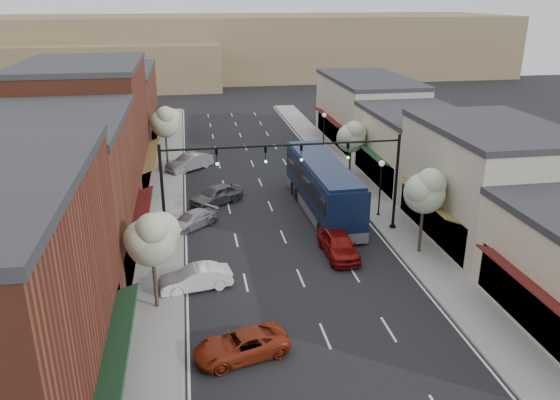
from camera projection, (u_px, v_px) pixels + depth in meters
name	position (u px, v px, depth m)	size (l,w,h in m)	color
ground	(308.00, 295.00, 30.71)	(160.00, 160.00, 0.00)	black
sidewalk_left	(165.00, 192.00, 46.44)	(2.80, 73.00, 0.15)	gray
sidewalk_right	(355.00, 182.00, 49.07)	(2.80, 73.00, 0.15)	gray
curb_left	(182.00, 192.00, 46.66)	(0.25, 73.00, 0.17)	gray
curb_right	(340.00, 183.00, 48.85)	(0.25, 73.00, 0.17)	gray
bldg_left_midnear	(54.00, 196.00, 32.38)	(10.14, 14.10, 9.40)	brown
bldg_left_midfar	(89.00, 130.00, 45.03)	(10.14, 14.10, 10.90)	brown
bldg_left_far	(113.00, 108.00, 60.23)	(10.14, 18.10, 8.40)	brown
bldg_right_midnear	(487.00, 182.00, 37.02)	(9.14, 12.10, 7.90)	#BFB5A4
bldg_right_midfar	(416.00, 147.00, 48.35)	(9.14, 12.10, 6.40)	beige
bldg_right_far	(367.00, 111.00, 61.10)	(9.14, 16.10, 7.40)	#BFB5A4
hill_far	(214.00, 46.00, 111.64)	(120.00, 30.00, 12.00)	#7A6647
hill_near	(78.00, 66.00, 97.35)	(50.00, 20.00, 8.00)	#7A6647
signal_mast_right	(364.00, 170.00, 37.34)	(8.22, 0.46, 7.00)	black
signal_mast_left	(199.00, 178.00, 35.58)	(8.22, 0.46, 7.00)	black
tree_right_near	(426.00, 189.00, 34.09)	(2.85, 2.65, 5.95)	#47382B
tree_right_far	(352.00, 136.00, 49.01)	(2.85, 2.65, 5.43)	#47382B
tree_left_near	(152.00, 237.00, 27.88)	(2.85, 2.65, 5.69)	#47382B
tree_left_far	(165.00, 121.00, 51.73)	(2.85, 2.65, 6.13)	#47382B
lamp_post_near	(381.00, 179.00, 40.56)	(0.44, 0.44, 4.44)	black
lamp_post_far	(324.00, 127.00, 56.71)	(0.44, 0.44, 4.44)	black
coach_bus	(322.00, 186.00, 41.78)	(3.22, 13.37, 4.06)	#0D1837
red_hatchback	(338.00, 244.00, 35.10)	(1.92, 4.77, 1.63)	maroon
parked_car_a	(241.00, 345.00, 25.28)	(2.06, 4.47, 1.24)	maroon
parked_car_b	(195.00, 278.00, 31.14)	(1.45, 4.15, 1.37)	white
parked_car_c	(192.00, 220.00, 39.45)	(1.67, 4.10, 1.19)	#A5A4AA
parked_car_d	(216.00, 195.00, 43.85)	(1.85, 4.59, 1.56)	#56595D
parked_car_e	(190.00, 162.00, 52.38)	(1.67, 4.80, 1.58)	#A3A4A8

